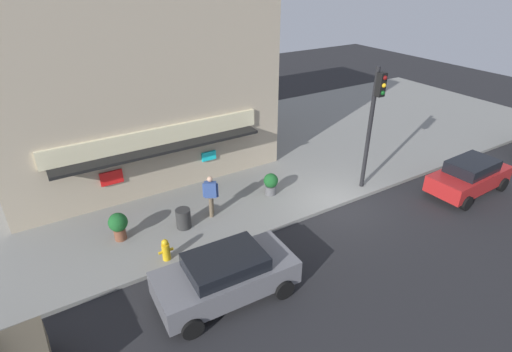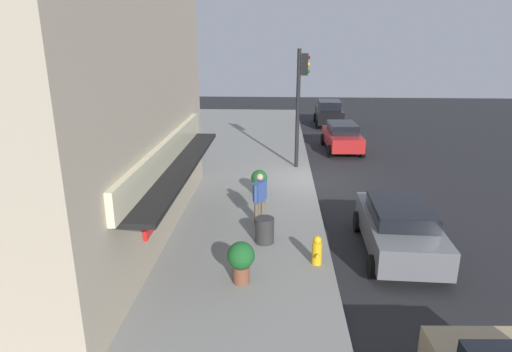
{
  "view_description": "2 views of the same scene",
  "coord_description": "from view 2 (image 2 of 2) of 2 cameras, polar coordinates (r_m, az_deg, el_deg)",
  "views": [
    {
      "loc": [
        -10.44,
        -10.19,
        9.06
      ],
      "look_at": [
        -3.22,
        1.57,
        1.67
      ],
      "focal_mm": 27.75,
      "sensor_mm": 36.0,
      "label": 1
    },
    {
      "loc": [
        -18.19,
        1.54,
        6.02
      ],
      "look_at": [
        -3.71,
        2.29,
        1.42
      ],
      "focal_mm": 30.74,
      "sensor_mm": 36.0,
      "label": 2
    }
  ],
  "objects": [
    {
      "name": "traffic_light",
      "position": [
        20.22,
        5.81,
        10.65
      ],
      "size": [
        0.32,
        0.58,
        5.4
      ],
      "color": "black",
      "rests_on": "sidewalk"
    },
    {
      "name": "pedestrian",
      "position": [
        14.09,
        0.5,
        -2.73
      ],
      "size": [
        0.58,
        0.45,
        1.75
      ],
      "color": "brown",
      "rests_on": "sidewalk"
    },
    {
      "name": "ground_plane",
      "position": [
        19.22,
        7.4,
        -0.8
      ],
      "size": [
        56.9,
        56.9,
        0.0
      ],
      "primitive_type": "plane",
      "color": "#232326"
    },
    {
      "name": "sidewalk",
      "position": [
        19.8,
        -12.14,
        -0.27
      ],
      "size": [
        37.93,
        13.3,
        0.15
      ],
      "primitive_type": "cube",
      "color": "gray",
      "rests_on": "ground_plane"
    },
    {
      "name": "parked_car_black",
      "position": [
        31.88,
        9.47,
        8.12
      ],
      "size": [
        4.06,
        2.08,
        1.76
      ],
      "color": "black",
      "rests_on": "ground_plane"
    },
    {
      "name": "potted_plant_by_doorway",
      "position": [
        11.01,
        -1.95,
        -10.77
      ],
      "size": [
        0.69,
        0.69,
        1.08
      ],
      "color": "brown",
      "rests_on": "sidewalk"
    },
    {
      "name": "trash_can",
      "position": [
        13.13,
        1.12,
        -7.07
      ],
      "size": [
        0.57,
        0.57,
        0.78
      ],
      "primitive_type": "cylinder",
      "color": "#2D2D2D",
      "rests_on": "sidewalk"
    },
    {
      "name": "corner_building",
      "position": [
        14.15,
        -27.11,
        9.84
      ],
      "size": [
        11.99,
        8.29,
        8.85
      ],
      "color": "tan",
      "rests_on": "sidewalk"
    },
    {
      "name": "fire_hydrant",
      "position": [
        12.06,
        7.93,
        -9.58
      ],
      "size": [
        0.52,
        0.28,
        0.82
      ],
      "color": "gold",
      "rests_on": "sidewalk"
    },
    {
      "name": "parked_car_red",
      "position": [
        24.7,
        11.15,
        5.08
      ],
      "size": [
        4.12,
        2.04,
        1.55
      ],
      "color": "#AD1E1E",
      "rests_on": "ground_plane"
    },
    {
      "name": "parked_car_grey",
      "position": [
        13.3,
        18.11,
        -6.38
      ],
      "size": [
        4.32,
        2.24,
        1.53
      ],
      "color": "slate",
      "rests_on": "ground_plane"
    },
    {
      "name": "potted_plant_by_window",
      "position": [
        17.01,
        0.43,
        -0.65
      ],
      "size": [
        0.63,
        0.63,
        0.98
      ],
      "color": "#59595B",
      "rests_on": "sidewalk"
    }
  ]
}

